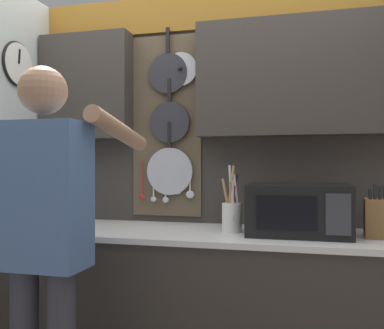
# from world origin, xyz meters

# --- Properties ---
(base_cabinet_counter) EXTENTS (2.22, 0.66, 0.92)m
(base_cabinet_counter) POSITION_xyz_m (0.00, -0.00, 0.46)
(base_cabinet_counter) COLOR #38332D
(base_cabinet_counter) RESTS_ON ground_plane
(back_wall_unit) EXTENTS (2.79, 0.20, 2.36)m
(back_wall_unit) POSITION_xyz_m (0.02, 0.29, 1.46)
(back_wall_unit) COLOR #38332D
(back_wall_unit) RESTS_ON ground_plane
(microwave) EXTENTS (0.52, 0.37, 0.26)m
(microwave) POSITION_xyz_m (0.55, -0.00, 1.05)
(microwave) COLOR black
(microwave) RESTS_ON base_cabinet_counter
(knife_block) EXTENTS (0.12, 0.16, 0.27)m
(knife_block) POSITION_xyz_m (0.92, -0.00, 1.02)
(knife_block) COLOR brown
(knife_block) RESTS_ON base_cabinet_counter
(utensil_crock) EXTENTS (0.11, 0.11, 0.36)m
(utensil_crock) POSITION_xyz_m (0.20, -0.00, 1.02)
(utensil_crock) COLOR white
(utensil_crock) RESTS_ON base_cabinet_counter
(person) EXTENTS (0.54, 0.67, 1.71)m
(person) POSITION_xyz_m (-0.52, -0.66, 1.02)
(person) COLOR #383842
(person) RESTS_ON ground_plane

